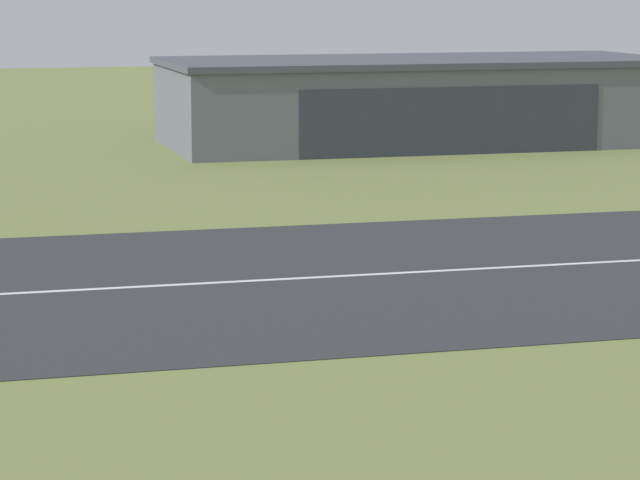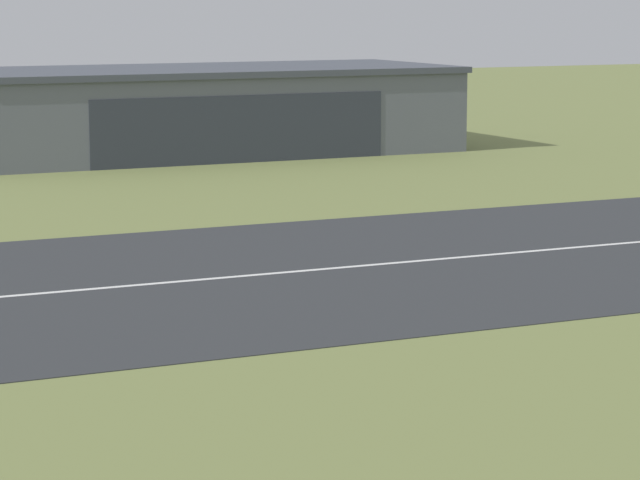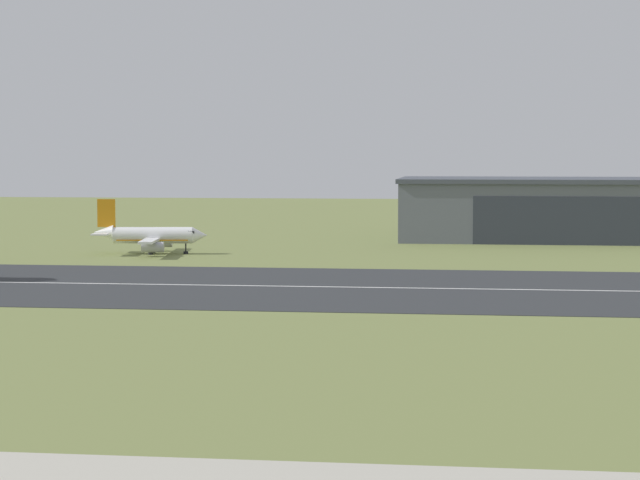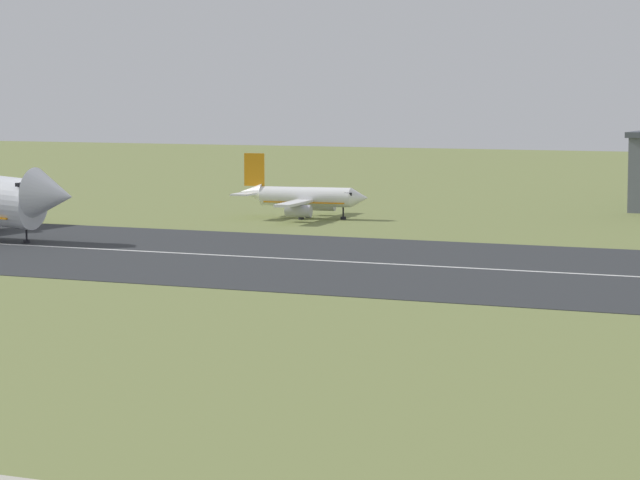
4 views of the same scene
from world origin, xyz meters
The scene contains 2 objects.
ground_plane centered at (0.00, 60.71, 0.00)m, with size 746.41×746.41×0.00m, color olive.
airplane_parked_centre centered at (-66.49, 171.12, 3.16)m, with size 20.24×24.73×9.63m.
Camera 4 is at (29.08, -31.50, 19.09)m, focal length 85.00 mm.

